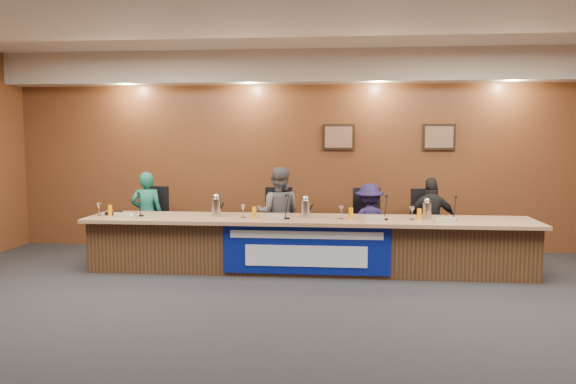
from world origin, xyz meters
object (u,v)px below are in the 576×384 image
object	(u,v)px
panelist_c	(369,223)
office_chair_d	(430,229)
carafe_mid	(306,209)
panelist_d	(431,220)
carafe_right	(427,211)
carafe_left	(216,208)
dais_body	(308,246)
office_chair_b	(279,227)
speakerphone	(117,213)
panelist_a	(147,215)
office_chair_a	(149,225)
banner	(306,250)
panelist_b	(278,214)
office_chair_c	(369,229)

from	to	relation	value
panelist_c	office_chair_d	xyz separation A→B (m)	(0.91, 0.10, -0.10)
office_chair_d	panelist_c	bearing A→B (deg)	169.01
panelist_c	carafe_mid	size ratio (longest dim) A/B	4.86
panelist_d	carafe_right	world-z (taller)	panelist_d
carafe_left	dais_body	bearing A→B (deg)	1.13
dais_body	panelist_c	xyz separation A→B (m)	(0.87, 0.68, 0.23)
office_chair_b	speakerphone	world-z (taller)	speakerphone
office_chair_b	dais_body	bearing A→B (deg)	-66.60
panelist_a	office_chair_a	size ratio (longest dim) A/B	2.75
carafe_right	panelist_d	bearing A→B (deg)	75.84
panelist_a	panelist_c	xyz separation A→B (m)	(3.40, 0.00, -0.08)
panelist_a	office_chair_d	distance (m)	4.31
office_chair_d	speakerphone	bearing A→B (deg)	172.67
banner	panelist_a	size ratio (longest dim) A/B	1.67
panelist_b	office_chair_b	world-z (taller)	panelist_b
panelist_a	office_chair_c	distance (m)	3.40
panelist_b	dais_body	bearing A→B (deg)	128.14
office_chair_b	carafe_right	distance (m)	2.26
panelist_c	office_chair_a	bearing A→B (deg)	-10.75
carafe_left	banner	bearing A→B (deg)	-17.00
carafe_left	carafe_mid	bearing A→B (deg)	-0.60
carafe_right	speakerphone	bearing A→B (deg)	-179.95
panelist_a	office_chair_b	bearing A→B (deg)	173.25
panelist_c	carafe_right	world-z (taller)	panelist_c
office_chair_a	carafe_right	distance (m)	4.22
office_chair_d	carafe_right	distance (m)	0.89
office_chair_b	carafe_right	size ratio (longest dim) A/B	2.13
panelist_d	carafe_left	distance (m)	3.14
banner	panelist_b	bearing A→B (deg)	113.89
panelist_b	panelist_d	distance (m)	2.26
panelist_c	carafe_mid	xyz separation A→B (m)	(-0.90, -0.72, 0.29)
panelist_a	office_chair_d	xyz separation A→B (m)	(4.30, 0.10, -0.18)
office_chair_b	speakerphone	xyz separation A→B (m)	(-2.24, -0.79, 0.30)
panelist_c	carafe_right	bearing A→B (deg)	127.79
carafe_left	carafe_mid	xyz separation A→B (m)	(1.24, -0.01, -0.00)
office_chair_a	carafe_left	world-z (taller)	carafe_left
panelist_c	carafe_left	size ratio (longest dim) A/B	4.71
dais_body	carafe_right	bearing A→B (deg)	-0.13
panelist_c	speakerphone	xyz separation A→B (m)	(-3.59, -0.69, 0.19)
dais_body	speakerphone	size ratio (longest dim) A/B	18.75
carafe_mid	carafe_right	bearing A→B (deg)	1.22
dais_body	carafe_mid	bearing A→B (deg)	-127.97
panelist_b	carafe_right	xyz separation A→B (m)	(2.09, -0.69, 0.16)
panelist_c	carafe_left	bearing A→B (deg)	9.20
carafe_right	office_chair_d	bearing A→B (deg)	77.58
office_chair_c	carafe_mid	xyz separation A→B (m)	(-0.90, -0.82, 0.39)
office_chair_c	office_chair_b	bearing A→B (deg)	172.31
carafe_left	carafe_right	size ratio (longest dim) A/B	1.10
carafe_left	office_chair_a	bearing A→B (deg)	147.18
panelist_a	carafe_mid	xyz separation A→B (m)	(2.50, -0.72, 0.21)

